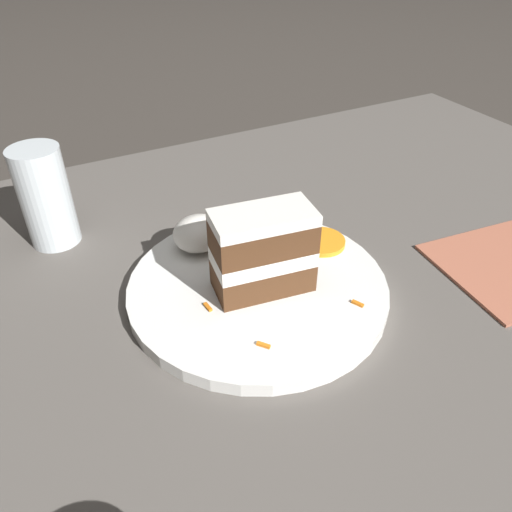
{
  "coord_description": "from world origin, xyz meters",
  "views": [
    {
      "loc": [
        0.24,
        0.39,
        0.41
      ],
      "look_at": [
        0.04,
        -0.0,
        0.08
      ],
      "focal_mm": 35.0,
      "sensor_mm": 36.0,
      "label": 1
    }
  ],
  "objects": [
    {
      "name": "cake_slice",
      "position": [
        0.04,
        0.01,
        0.1
      ],
      "size": [
        0.11,
        0.07,
        0.1
      ],
      "rotation": [
        0.0,
        0.0,
        4.58
      ],
      "color": "#4C2D19",
      "rests_on": "plate"
    },
    {
      "name": "orange_garnish",
      "position": [
        -0.07,
        -0.03,
        0.05
      ],
      "size": [
        0.06,
        0.06,
        0.01
      ],
      "primitive_type": "cylinder",
      "color": "orange",
      "rests_on": "plate"
    },
    {
      "name": "cream_dollop",
      "position": [
        0.07,
        -0.09,
        0.07
      ],
      "size": [
        0.06,
        0.06,
        0.04
      ],
      "primitive_type": "ellipsoid",
      "color": "white",
      "rests_on": "plate"
    },
    {
      "name": "drinking_glass",
      "position": [
        0.23,
        -0.22,
        0.09
      ],
      "size": [
        0.06,
        0.06,
        0.13
      ],
      "color": "silver",
      "rests_on": "dining_table"
    },
    {
      "name": "dining_table",
      "position": [
        0.0,
        0.0,
        0.02
      ],
      "size": [
        1.27,
        0.86,
        0.03
      ],
      "primitive_type": "cube",
      "color": "#56514C",
      "rests_on": "ground"
    },
    {
      "name": "carrot_shreds_scatter",
      "position": [
        0.05,
        -0.01,
        0.05
      ],
      "size": [
        0.15,
        0.21,
        0.0
      ],
      "color": "orange",
      "rests_on": "plate"
    },
    {
      "name": "plate",
      "position": [
        0.04,
        -0.0,
        0.04
      ],
      "size": [
        0.29,
        0.29,
        0.02
      ],
      "primitive_type": "cylinder",
      "color": "white",
      "rests_on": "dining_table"
    },
    {
      "name": "ground_plane",
      "position": [
        0.0,
        0.0,
        0.0
      ],
      "size": [
        6.0,
        6.0,
        0.0
      ],
      "primitive_type": "plane",
      "color": "#38332D",
      "rests_on": "ground"
    }
  ]
}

